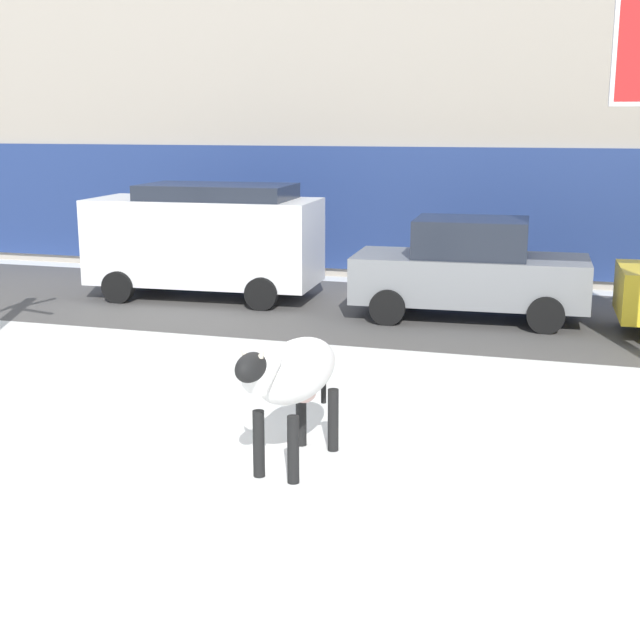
# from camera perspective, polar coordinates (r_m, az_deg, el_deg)

# --- Properties ---
(ground_plane) EXTENTS (120.00, 120.00, 0.00)m
(ground_plane) POSITION_cam_1_polar(r_m,az_deg,el_deg) (9.45, -6.14, -9.33)
(ground_plane) COLOR white
(road_strip) EXTENTS (60.00, 5.60, 0.01)m
(road_strip) POSITION_cam_1_polar(r_m,az_deg,el_deg) (16.84, 4.51, 0.56)
(road_strip) COLOR #514F4C
(road_strip) RESTS_ON ground
(cow_holstein) EXTENTS (0.79, 1.93, 1.54)m
(cow_holstein) POSITION_cam_1_polar(r_m,az_deg,el_deg) (9.09, -1.74, -3.48)
(cow_holstein) COLOR silver
(cow_holstein) RESTS_ON ground
(car_white_van) EXTENTS (4.70, 2.32, 2.32)m
(car_white_van) POSITION_cam_1_polar(r_m,az_deg,el_deg) (18.11, -7.41, 5.33)
(car_white_van) COLOR white
(car_white_van) RESTS_ON ground
(car_grey_sedan) EXTENTS (4.29, 2.16, 1.84)m
(car_grey_sedan) POSITION_cam_1_polar(r_m,az_deg,el_deg) (16.26, 9.70, 3.23)
(car_grey_sedan) COLOR slate
(car_grey_sedan) RESTS_ON ground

